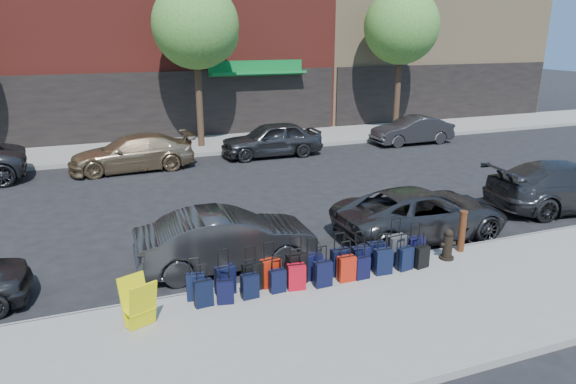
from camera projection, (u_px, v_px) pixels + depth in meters
name	position (u px, v px, depth m)	size (l,w,h in m)	color
ground	(251.00, 214.00, 15.38)	(120.00, 120.00, 0.00)	black
sidewalk_near	(352.00, 321.00, 9.56)	(60.00, 4.00, 0.15)	gray
sidewalk_far	(189.00, 146.00, 24.28)	(60.00, 4.00, 0.15)	gray
curb_near	(310.00, 275.00, 11.36)	(60.00, 0.08, 0.15)	gray
curb_far	(198.00, 155.00, 22.47)	(60.00, 0.08, 0.15)	gray
tree_center	(199.00, 28.00, 22.46)	(3.80, 3.80, 7.27)	black
tree_right	(404.00, 28.00, 26.04)	(3.80, 3.80, 7.27)	black
suitcase_front_0	(196.00, 287.00, 10.11)	(0.39, 0.26, 0.87)	black
suitcase_front_1	(225.00, 280.00, 10.31)	(0.43, 0.28, 0.96)	black
suitcase_front_2	(252.00, 277.00, 10.47)	(0.43, 0.29, 0.95)	black
suitcase_front_3	(271.00, 273.00, 10.63)	(0.43, 0.27, 0.96)	#A61D0A
suitcase_front_4	(297.00, 268.00, 10.78)	(0.43, 0.24, 1.03)	black
suitcase_front_5	(313.00, 266.00, 10.94)	(0.38, 0.22, 0.92)	black
suitcase_front_6	(340.00, 262.00, 11.13)	(0.40, 0.22, 0.96)	black
suitcase_front_7	(360.00, 259.00, 11.29)	(0.40, 0.25, 0.93)	black
suitcase_front_8	(376.00, 254.00, 11.52)	(0.41, 0.25, 0.94)	black
suitcase_front_9	(396.00, 249.00, 11.68)	(0.48, 0.30, 1.08)	#353439
suitcase_front_10	(415.00, 249.00, 11.82)	(0.41, 0.26, 0.94)	black
suitcase_back_0	(203.00, 293.00, 9.87)	(0.37, 0.23, 0.85)	black
suitcase_back_1	(225.00, 292.00, 9.98)	(0.36, 0.25, 0.78)	black
suitcase_back_2	(250.00, 286.00, 10.17)	(0.35, 0.22, 0.81)	black
suitcase_back_3	(277.00, 281.00, 10.41)	(0.33, 0.20, 0.78)	black
suitcase_back_4	(296.00, 277.00, 10.51)	(0.39, 0.26, 0.87)	#AC0B1B
suitcase_back_5	(323.00, 274.00, 10.64)	(0.37, 0.23, 0.88)	black
suitcase_back_6	(346.00, 269.00, 10.87)	(0.37, 0.22, 0.88)	#AC1C0B
suitcase_back_7	(362.00, 268.00, 10.98)	(0.33, 0.20, 0.78)	black
suitcase_back_8	(383.00, 261.00, 11.19)	(0.40, 0.25, 0.92)	black
suitcase_back_9	(405.00, 259.00, 11.38)	(0.38, 0.26, 0.84)	black
suitcase_back_10	(421.00, 257.00, 11.50)	(0.37, 0.25, 0.81)	black
fire_hydrant	(448.00, 245.00, 11.90)	(0.38, 0.33, 0.74)	black
bollard	(462.00, 231.00, 12.28)	(0.19, 0.19, 1.02)	#38190C
display_rack	(139.00, 303.00, 9.14)	(0.68, 0.71, 0.91)	#D1CB0B
car_near_1	(227.00, 239.00, 11.75)	(1.44, 4.12, 1.36)	#323234
car_near_2	(421.00, 213.00, 13.55)	(2.17, 4.70, 1.31)	#353538
car_near_3	(568.00, 186.00, 15.66)	(2.06, 5.07, 1.47)	#343437
car_far_1	(132.00, 153.00, 20.14)	(1.94, 4.78, 1.39)	tan
car_far_2	(271.00, 139.00, 22.43)	(1.77, 4.40, 1.50)	#353538
car_far_3	(412.00, 130.00, 24.96)	(1.40, 4.01, 1.32)	#343436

